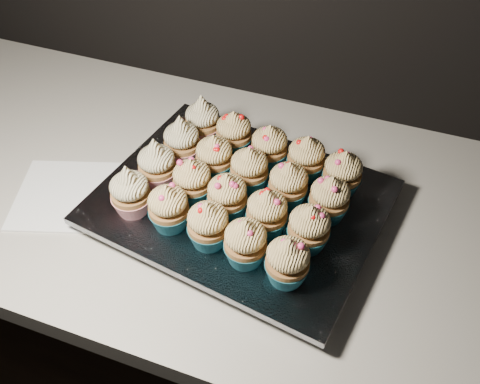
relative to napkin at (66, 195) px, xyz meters
The scene contains 25 objects.
cabinet 0.67m from the napkin, 11.77° to the left, with size 2.40×0.60×0.86m, color black.
worktop 0.48m from the napkin, 11.77° to the left, with size 2.44×0.64×0.04m, color beige.
napkin is the anchor object (origin of this frame).
baking_tray 0.30m from the napkin, 12.69° to the left, with size 0.41×0.31×0.02m, color black.
foil_lining 0.30m from the napkin, 12.69° to the left, with size 0.44×0.34×0.01m, color silver.
cupcake_0 0.16m from the napkin, ahead, with size 0.06×0.06×0.10m.
cupcake_1 0.22m from the napkin, ahead, with size 0.06×0.06×0.08m.
cupcake_2 0.29m from the napkin, ahead, with size 0.06×0.06×0.08m.
cupcake_3 0.35m from the napkin, ahead, with size 0.06×0.06×0.08m.
cupcake_4 0.42m from the napkin, ahead, with size 0.06×0.06×0.08m.
cupcake_5 0.18m from the napkin, 19.93° to the left, with size 0.06×0.06×0.10m.
cupcake_6 0.24m from the napkin, 10.97° to the left, with size 0.06×0.06×0.08m.
cupcake_7 0.30m from the napkin, ahead, with size 0.06×0.06×0.08m.
cupcake_8 0.36m from the napkin, ahead, with size 0.06×0.06×0.08m.
cupcake_9 0.43m from the napkin, ahead, with size 0.06×0.06×0.08m.
cupcake_10 0.22m from the napkin, 36.29° to the left, with size 0.06×0.06×0.10m.
cupcake_11 0.27m from the napkin, 24.65° to the left, with size 0.06×0.06×0.08m.
cupcake_12 0.32m from the napkin, 18.46° to the left, with size 0.06×0.06×0.08m.
cupcake_13 0.38m from the napkin, 13.55° to the left, with size 0.06×0.06×0.08m.
cupcake_14 0.45m from the napkin, 10.46° to the left, with size 0.06×0.06×0.08m.
cupcake_15 0.27m from the napkin, 46.41° to the left, with size 0.06×0.06×0.10m.
cupcake_16 0.31m from the napkin, 36.10° to the left, with size 0.06×0.06×0.08m.
cupcake_17 0.36m from the napkin, 27.68° to the left, with size 0.06×0.06×0.08m.
cupcake_18 0.41m from the napkin, 22.66° to the left, with size 0.06×0.06×0.08m.
cupcake_19 0.47m from the napkin, 17.89° to the left, with size 0.06×0.06×0.08m.
Camera 1 is at (0.03, 1.11, 1.56)m, focal length 40.00 mm.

